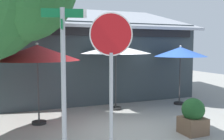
% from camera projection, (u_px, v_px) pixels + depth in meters
% --- Properties ---
extents(ground_plane, '(28.00, 28.00, 0.10)m').
position_uv_depth(ground_plane, '(121.00, 131.00, 7.42)').
color(ground_plane, gray).
extents(cafe_building, '(9.20, 5.42, 4.52)m').
position_uv_depth(cafe_building, '(88.00, 59.00, 12.63)').
color(cafe_building, '#333D42').
rests_on(cafe_building, ground).
extents(street_sign_post, '(0.80, 0.74, 3.07)m').
position_uv_depth(street_sign_post, '(64.00, 75.00, 4.79)').
color(street_sign_post, '#A8AAB2').
rests_on(street_sign_post, ground).
extents(stop_sign, '(0.77, 0.22, 2.99)m').
position_uv_depth(stop_sign, '(111.00, 62.00, 4.71)').
color(stop_sign, '#A8AAB2').
rests_on(stop_sign, ground).
extents(patio_umbrella_crimson_left, '(2.55, 2.55, 2.49)m').
position_uv_depth(patio_umbrella_crimson_left, '(37.00, 53.00, 7.74)').
color(patio_umbrella_crimson_left, black).
rests_on(patio_umbrella_crimson_left, ground).
extents(patio_umbrella_ivory_center, '(2.60, 2.60, 2.51)m').
position_uv_depth(patio_umbrella_ivory_center, '(116.00, 49.00, 9.55)').
color(patio_umbrella_ivory_center, black).
rests_on(patio_umbrella_ivory_center, ground).
extents(patio_umbrella_royal_blue_right, '(2.14, 2.14, 2.42)m').
position_uv_depth(patio_umbrella_royal_blue_right, '(180.00, 52.00, 10.44)').
color(patio_umbrella_royal_blue_right, black).
rests_on(patio_umbrella_royal_blue_right, ground).
extents(sidewalk_planter, '(0.62, 0.62, 0.98)m').
position_uv_depth(sidewalk_planter, '(193.00, 116.00, 7.00)').
color(sidewalk_planter, brown).
rests_on(sidewalk_planter, ground).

